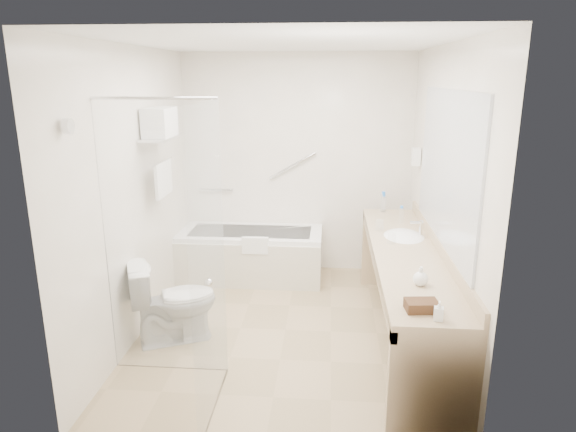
# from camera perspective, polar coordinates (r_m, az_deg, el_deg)

# --- Properties ---
(floor) EXTENTS (3.20, 3.20, 0.00)m
(floor) POSITION_cam_1_polar(r_m,az_deg,el_deg) (4.81, -0.30, -12.52)
(floor) COLOR tan
(floor) RESTS_ON ground
(ceiling) EXTENTS (2.60, 3.20, 0.10)m
(ceiling) POSITION_cam_1_polar(r_m,az_deg,el_deg) (4.26, -0.35, 18.71)
(ceiling) COLOR white
(ceiling) RESTS_ON wall_back
(wall_back) EXTENTS (2.60, 0.10, 2.50)m
(wall_back) POSITION_cam_1_polar(r_m,az_deg,el_deg) (5.93, 1.02, 5.68)
(wall_back) COLOR silver
(wall_back) RESTS_ON ground
(wall_front) EXTENTS (2.60, 0.10, 2.50)m
(wall_front) POSITION_cam_1_polar(r_m,az_deg,el_deg) (2.85, -3.11, -5.34)
(wall_front) COLOR silver
(wall_front) RESTS_ON ground
(wall_left) EXTENTS (0.10, 3.20, 2.50)m
(wall_left) POSITION_cam_1_polar(r_m,az_deg,el_deg) (4.66, -16.46, 2.33)
(wall_left) COLOR silver
(wall_left) RESTS_ON ground
(wall_right) EXTENTS (0.10, 3.20, 2.50)m
(wall_right) POSITION_cam_1_polar(r_m,az_deg,el_deg) (4.45, 16.60, 1.71)
(wall_right) COLOR silver
(wall_right) RESTS_ON ground
(bathtub) EXTENTS (1.60, 0.73, 0.59)m
(bathtub) POSITION_cam_1_polar(r_m,az_deg,el_deg) (5.89, -4.12, -4.26)
(bathtub) COLOR white
(bathtub) RESTS_ON floor
(grab_bar_short) EXTENTS (0.40, 0.03, 0.03)m
(grab_bar_short) POSITION_cam_1_polar(r_m,az_deg,el_deg) (6.09, -7.99, 2.90)
(grab_bar_short) COLOR silver
(grab_bar_short) RESTS_ON wall_back
(grab_bar_long) EXTENTS (0.53, 0.03, 0.33)m
(grab_bar_long) POSITION_cam_1_polar(r_m,az_deg,el_deg) (5.90, 0.51, 5.62)
(grab_bar_long) COLOR silver
(grab_bar_long) RESTS_ON wall_back
(shower_enclosure) EXTENTS (0.96, 0.91, 2.11)m
(shower_enclosure) POSITION_cam_1_polar(r_m,az_deg,el_deg) (3.66, -11.51, -3.91)
(shower_enclosure) COLOR silver
(shower_enclosure) RESTS_ON floor
(towel_shelf) EXTENTS (0.24, 0.55, 0.81)m
(towel_shelf) POSITION_cam_1_polar(r_m,az_deg,el_deg) (4.86, -14.01, 9.05)
(towel_shelf) COLOR silver
(towel_shelf) RESTS_ON wall_left
(vanity_counter) EXTENTS (0.55, 2.70, 0.95)m
(vanity_counter) POSITION_cam_1_polar(r_m,az_deg,el_deg) (4.44, 12.88, -6.31)
(vanity_counter) COLOR tan
(vanity_counter) RESTS_ON floor
(sink) EXTENTS (0.40, 0.52, 0.14)m
(sink) POSITION_cam_1_polar(r_m,az_deg,el_deg) (4.76, 12.73, -2.52)
(sink) COLOR white
(sink) RESTS_ON vanity_counter
(faucet) EXTENTS (0.03, 0.03, 0.14)m
(faucet) POSITION_cam_1_polar(r_m,az_deg,el_deg) (4.75, 14.53, -1.29)
(faucet) COLOR silver
(faucet) RESTS_ON vanity_counter
(mirror) EXTENTS (0.02, 2.00, 1.20)m
(mirror) POSITION_cam_1_polar(r_m,az_deg,el_deg) (4.25, 17.18, 5.16)
(mirror) COLOR #B3B8C0
(mirror) RESTS_ON wall_right
(hairdryer_unit) EXTENTS (0.08, 0.10, 0.18)m
(hairdryer_unit) POSITION_cam_1_polar(r_m,az_deg,el_deg) (5.42, 14.04, 6.42)
(hairdryer_unit) COLOR white
(hairdryer_unit) RESTS_ON wall_right
(toilet) EXTENTS (0.84, 0.68, 0.72)m
(toilet) POSITION_cam_1_polar(r_m,az_deg,el_deg) (4.61, -12.59, -9.25)
(toilet) COLOR white
(toilet) RESTS_ON floor
(amenity_basket) EXTENTS (0.21, 0.15, 0.07)m
(amenity_basket) POSITION_cam_1_polar(r_m,az_deg,el_deg) (3.31, 14.62, -9.62)
(amenity_basket) COLOR #432A17
(amenity_basket) RESTS_ON vanity_counter
(soap_bottle_a) EXTENTS (0.08, 0.13, 0.06)m
(soap_bottle_a) POSITION_cam_1_polar(r_m,az_deg,el_deg) (3.22, 16.37, -10.59)
(soap_bottle_a) COLOR white
(soap_bottle_a) RESTS_ON vanity_counter
(soap_bottle_b) EXTENTS (0.11, 0.14, 0.11)m
(soap_bottle_b) POSITION_cam_1_polar(r_m,az_deg,el_deg) (3.68, 14.52, -6.69)
(soap_bottle_b) COLOR white
(soap_bottle_b) RESTS_ON vanity_counter
(water_bottle_left) EXTENTS (0.05, 0.05, 0.18)m
(water_bottle_left) POSITION_cam_1_polar(r_m,az_deg,el_deg) (5.12, 12.47, 0.07)
(water_bottle_left) COLOR silver
(water_bottle_left) RESTS_ON vanity_counter
(water_bottle_mid) EXTENTS (0.06, 0.06, 0.19)m
(water_bottle_mid) POSITION_cam_1_polar(r_m,az_deg,el_deg) (5.53, 10.57, 1.36)
(water_bottle_mid) COLOR silver
(water_bottle_mid) RESTS_ON vanity_counter
(water_bottle_right) EXTENTS (0.07, 0.07, 0.22)m
(water_bottle_right) POSITION_cam_1_polar(r_m,az_deg,el_deg) (5.52, 10.54, 1.49)
(water_bottle_right) COLOR silver
(water_bottle_right) RESTS_ON vanity_counter
(drinking_glass_near) EXTENTS (0.08, 0.08, 0.10)m
(drinking_glass_near) POSITION_cam_1_polar(r_m,az_deg,el_deg) (4.86, 10.13, -1.02)
(drinking_glass_near) COLOR silver
(drinking_glass_near) RESTS_ON vanity_counter
(drinking_glass_far) EXTENTS (0.08, 0.08, 0.09)m
(drinking_glass_far) POSITION_cam_1_polar(r_m,az_deg,el_deg) (4.51, 11.45, -2.44)
(drinking_glass_far) COLOR silver
(drinking_glass_far) RESTS_ON vanity_counter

